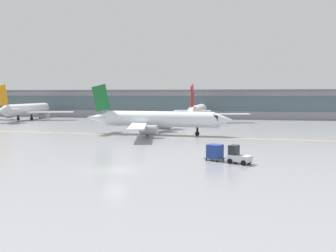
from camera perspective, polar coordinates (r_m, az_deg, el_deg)
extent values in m
plane|color=gray|center=(38.13, -8.71, -7.00)|extent=(400.00, 400.00, 0.00)
cube|color=yellow|center=(68.70, -1.78, -1.57)|extent=(109.79, 7.46, 0.01)
cube|color=#B2B7BC|center=(125.25, 5.04, 3.46)|extent=(209.82, 8.00, 9.00)
cube|color=slate|center=(121.18, 4.85, 3.62)|extent=(201.43, 0.16, 5.04)
cube|color=slate|center=(123.72, 4.99, 5.67)|extent=(218.22, 11.00, 0.60)
cylinder|color=white|center=(121.84, -21.54, 2.57)|extent=(5.04, 23.98, 3.31)
cone|color=white|center=(134.24, -18.75, 2.85)|extent=(3.42, 4.19, 3.14)
cube|color=black|center=(131.84, -19.24, 2.98)|extent=(2.79, 3.16, 1.16)
cone|color=white|center=(109.24, -25.12, 2.20)|extent=(3.19, 5.48, 2.81)
cylinder|color=#999EA3|center=(124.30, -23.95, 1.69)|extent=(2.29, 3.64, 2.04)
cube|color=white|center=(116.37, -18.29, 2.12)|extent=(13.85, 7.63, 0.27)
cylinder|color=#999EA3|center=(118.89, -19.18, 1.71)|extent=(2.29, 3.64, 2.04)
cube|color=orange|center=(110.04, -24.92, 4.55)|extent=(0.68, 4.47, 6.22)
cube|color=white|center=(109.21, -23.65, 2.51)|extent=(5.02, 2.68, 0.23)
cylinder|color=black|center=(129.35, -19.77, 1.63)|extent=(0.43, 0.43, 1.75)
cylinder|color=black|center=(129.38, -19.76, 1.43)|extent=(0.60, 0.91, 0.87)
cylinder|color=black|center=(121.33, -22.86, 1.32)|extent=(0.43, 0.43, 1.75)
cylinder|color=black|center=(121.36, -22.85, 1.12)|extent=(0.60, 0.91, 0.87)
cylinder|color=black|center=(119.20, -20.99, 1.32)|extent=(0.43, 0.43, 1.75)
cylinder|color=black|center=(119.23, -20.98, 1.11)|extent=(0.60, 0.91, 0.87)
cylinder|color=white|center=(104.41, 4.81, 2.50)|extent=(3.39, 23.18, 3.22)
cone|color=white|center=(117.84, 5.54, 2.78)|extent=(3.08, 3.88, 3.06)
cube|color=black|center=(115.26, 5.41, 2.93)|extent=(2.53, 2.91, 1.13)
cone|color=white|center=(90.38, 3.80, 2.11)|extent=(2.77, 5.17, 2.73)
cube|color=white|center=(103.83, 0.16, 2.01)|extent=(13.56, 6.66, 0.26)
cylinder|color=#999EA3|center=(104.81, 1.74, 1.55)|extent=(2.01, 3.42, 1.99)
cube|color=white|center=(101.98, 9.29, 1.89)|extent=(13.57, 6.48, 0.26)
cylinder|color=#999EA3|center=(103.56, 7.84, 1.46)|extent=(2.01, 3.42, 1.99)
cube|color=red|center=(91.28, 3.90, 4.87)|extent=(0.37, 4.34, 6.06)
cube|color=white|center=(92.08, 2.46, 2.47)|extent=(4.75, 2.31, 0.23)
cube|color=white|center=(91.48, 5.39, 2.44)|extent=(4.75, 2.31, 0.23)
cylinder|color=black|center=(112.59, 5.26, 1.43)|extent=(0.42, 0.42, 1.70)
cylinder|color=black|center=(112.62, 5.26, 1.21)|extent=(0.53, 0.86, 0.85)
cylinder|color=black|center=(102.94, 3.47, 1.10)|extent=(0.42, 0.42, 1.70)
cylinder|color=black|center=(102.97, 3.47, 0.86)|extent=(0.53, 0.86, 0.85)
cylinder|color=black|center=(102.45, 5.89, 1.06)|extent=(0.42, 0.42, 1.70)
cylinder|color=black|center=(102.48, 5.88, 0.83)|extent=(0.53, 0.86, 0.85)
cylinder|color=white|center=(70.36, -1.43, 1.14)|extent=(22.03, 4.44, 3.04)
cone|color=white|center=(67.99, 8.97, 0.94)|extent=(3.83, 3.12, 2.89)
cube|color=black|center=(68.24, 6.94, 1.30)|extent=(2.88, 2.54, 1.06)
cone|color=white|center=(75.13, -11.29, 1.29)|extent=(5.02, 2.89, 2.58)
cube|color=white|center=(78.37, -1.13, 0.93)|extent=(6.92, 12.74, 0.25)
cylinder|color=#999EA3|center=(75.68, -0.66, 0.14)|extent=(3.33, 2.08, 1.88)
cube|color=white|center=(63.58, -4.90, -0.05)|extent=(5.47, 12.84, 0.25)
cylinder|color=#999EA3|center=(65.60, -3.07, -0.62)|extent=(3.33, 2.08, 1.88)
cube|color=#19662D|center=(74.56, -10.67, 4.44)|extent=(4.11, 0.59, 5.72)
cube|color=white|center=(76.56, -9.67, 1.73)|extent=(2.43, 4.60, 0.21)
cube|color=white|center=(72.51, -11.12, 1.52)|extent=(2.43, 4.60, 0.21)
cylinder|color=black|center=(68.86, 4.71, -0.90)|extent=(0.39, 0.39, 1.61)
cylinder|color=black|center=(68.91, 4.71, -1.24)|extent=(0.83, 0.54, 0.80)
cylinder|color=black|center=(73.02, -2.33, -0.55)|extent=(0.39, 0.39, 1.61)
cylinder|color=black|center=(73.06, -2.33, -0.86)|extent=(0.83, 0.54, 0.80)
cylinder|color=black|center=(69.12, -3.32, -0.87)|extent=(0.39, 0.39, 1.61)
cylinder|color=black|center=(69.16, -3.32, -1.20)|extent=(0.83, 0.54, 0.80)
cube|color=silver|center=(41.81, 11.38, -5.07)|extent=(2.95, 2.44, 0.70)
cube|color=#1E2328|center=(42.00, 10.49, -3.77)|extent=(1.37, 1.52, 1.10)
cylinder|color=black|center=(42.12, 12.84, -5.51)|extent=(0.63, 0.47, 0.60)
cylinder|color=black|center=(40.88, 12.00, -5.81)|extent=(0.63, 0.47, 0.60)
cylinder|color=black|center=(42.87, 10.78, -5.29)|extent=(0.63, 0.47, 0.60)
cylinder|color=black|center=(41.65, 9.89, -5.58)|extent=(0.63, 0.47, 0.60)
cube|color=#595B60|center=(43.42, 7.51, -5.13)|extent=(2.60, 2.39, 0.12)
cube|color=navy|center=(43.28, 7.52, -4.01)|extent=(2.11, 2.07, 1.60)
cylinder|color=black|center=(43.68, 8.82, -5.32)|extent=(0.24, 0.19, 0.22)
cylinder|color=black|center=(42.49, 7.89, -5.60)|extent=(0.24, 0.19, 0.22)
cylinder|color=black|center=(44.42, 7.13, -5.12)|extent=(0.24, 0.19, 0.22)
cylinder|color=black|center=(43.25, 6.17, -5.39)|extent=(0.24, 0.19, 0.22)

